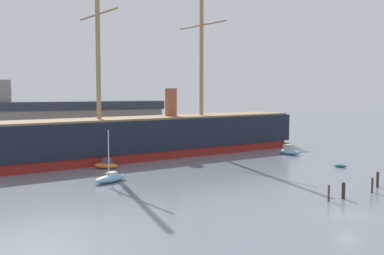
# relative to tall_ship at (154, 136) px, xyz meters

# --- Properties ---
(ground_plane) EXTENTS (400.00, 400.00, 0.00)m
(ground_plane) POSITION_rel_tall_ship_xyz_m (5.02, -45.18, -3.82)
(ground_plane) COLOR slate
(tall_ship) EXTENTS (73.01, 22.96, 35.56)m
(tall_ship) POSITION_rel_tall_ship_xyz_m (0.00, 0.00, 0.00)
(tall_ship) COLOR maroon
(tall_ship) RESTS_ON ground
(sailboat_mid_left) EXTENTS (5.42, 4.15, 6.98)m
(sailboat_mid_left) POSITION_rel_tall_ship_xyz_m (-12.67, -20.42, -3.23)
(sailboat_mid_left) COLOR #7FB2D6
(sailboat_mid_left) RESTS_ON ground
(dinghy_mid_right) EXTENTS (1.79, 2.23, 0.49)m
(dinghy_mid_right) POSITION_rel_tall_ship_xyz_m (23.51, -22.57, -3.57)
(dinghy_mid_right) COLOR #236670
(dinghy_mid_right) RESTS_ON ground
(motorboat_alongside_bow) EXTENTS (4.11, 3.65, 1.64)m
(motorboat_alongside_bow) POSITION_rel_tall_ship_xyz_m (-10.93, -9.57, -3.24)
(motorboat_alongside_bow) COLOR orange
(motorboat_alongside_bow) RESTS_ON ground
(motorboat_alongside_stern) EXTENTS (3.77, 4.93, 1.92)m
(motorboat_alongside_stern) POSITION_rel_tall_ship_xyz_m (24.37, -7.43, -3.14)
(motorboat_alongside_stern) COLOR #7FB2D6
(motorboat_alongside_stern) RESTS_ON ground
(sailboat_far_left) EXTENTS (5.30, 3.21, 6.63)m
(sailboat_far_left) POSITION_rel_tall_ship_xyz_m (-21.19, 7.51, -3.26)
(sailboat_far_left) COLOR #B22D28
(sailboat_far_left) RESTS_ON ground
(dinghy_far_right) EXTENTS (1.86, 2.50, 0.54)m
(dinghy_far_right) POSITION_rel_tall_ship_xyz_m (32.81, 6.31, -3.54)
(dinghy_far_right) COLOR #236670
(dinghy_far_right) RESTS_ON ground
(dinghy_distant_centre) EXTENTS (2.14, 3.11, 0.68)m
(dinghy_distant_centre) POSITION_rel_tall_ship_xyz_m (7.62, 18.17, -3.47)
(dinghy_distant_centre) COLOR #236670
(dinghy_distant_centre) RESTS_ON ground
(mooring_piling_nearest) EXTENTS (0.25, 0.25, 1.82)m
(mooring_piling_nearest) POSITION_rel_tall_ship_xyz_m (7.08, -39.95, -2.90)
(mooring_piling_nearest) COLOR #4C3D2D
(mooring_piling_nearest) RESTS_ON ground
(mooring_piling_left_pair) EXTENTS (0.33, 0.33, 1.98)m
(mooring_piling_left_pair) POSITION_rel_tall_ship_xyz_m (17.50, -36.45, -2.82)
(mooring_piling_left_pair) COLOR #382B1E
(mooring_piling_left_pair) RESTS_ON ground
(mooring_piling_right_pair) EXTENTS (0.40, 0.40, 1.87)m
(mooring_piling_right_pair) POSITION_rel_tall_ship_xyz_m (9.34, -39.67, -2.88)
(mooring_piling_right_pair) COLOR #382B1E
(mooring_piling_right_pair) RESTS_ON ground
(mooring_piling_midwater) EXTENTS (0.26, 0.26, 1.81)m
(mooring_piling_midwater) POSITION_rel_tall_ship_xyz_m (14.64, -38.51, -2.91)
(mooring_piling_midwater) COLOR #4C3D2D
(mooring_piling_midwater) RESTS_ON ground
(dockside_warehouse_left) EXTENTS (57.56, 17.07, 14.30)m
(dockside_warehouse_left) POSITION_rel_tall_ship_xyz_m (-19.49, 22.30, 1.08)
(dockside_warehouse_left) COLOR #565659
(dockside_warehouse_left) RESTS_ON ground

